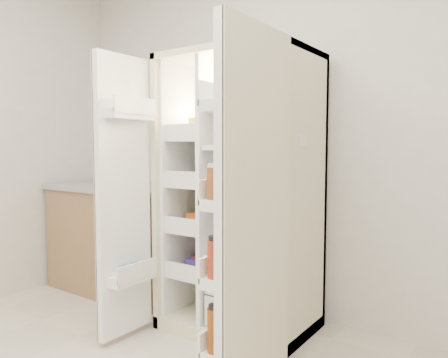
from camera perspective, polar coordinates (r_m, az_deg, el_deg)
The scene contains 5 objects.
wall_back at distance 3.05m, azimuth 8.50°, elevation 7.01°, with size 4.00×0.02×2.70m, color silver.
refrigerator at distance 2.84m, azimuth 3.03°, elevation -5.01°, with size 0.93×0.70×1.80m.
freezer_door at distance 2.69m, azimuth -13.30°, elevation -2.46°, with size 0.15×0.40×1.72m.
fridge_door at distance 2.00m, azimuth 3.74°, elevation -5.44°, with size 0.17×0.58×1.72m.
kitchen_counter at distance 3.69m, azimuth -13.71°, elevation -7.67°, with size 1.22×0.65×0.89m.
Camera 1 is at (1.37, -0.72, 1.20)m, focal length 34.00 mm.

